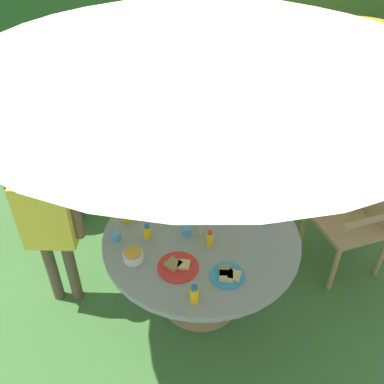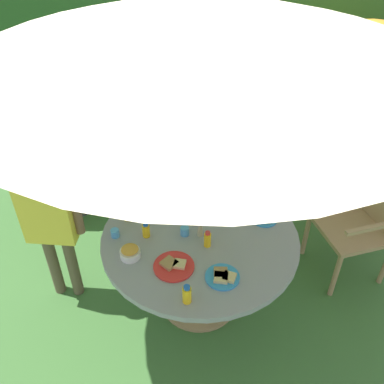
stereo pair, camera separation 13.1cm
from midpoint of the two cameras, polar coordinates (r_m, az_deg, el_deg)
The scene contains 23 objects.
ground_plane at distance 3.42m, azimuth -0.03°, elevation -14.23°, with size 10.00×10.00×0.02m, color #3D6B33.
hedge_backdrop at distance 6.04m, azimuth 3.47°, elevation 20.70°, with size 9.00×0.70×1.83m, color #285623.
garden_table at distance 3.00m, azimuth -0.03°, elevation -7.56°, with size 1.34×1.34×0.68m.
patio_umbrella at distance 2.19m, azimuth -0.04°, elevation 21.42°, with size 2.50×2.50×2.24m.
wooden_chair at distance 3.54m, azimuth 20.72°, elevation -1.94°, with size 0.65×0.66×1.03m.
dome_tent at distance 4.84m, azimuth 19.36°, elevation 12.02°, with size 2.11×2.11×1.51m.
potted_plant at distance 4.08m, azimuth -17.99°, elevation 2.07°, with size 0.57×0.57×0.76m.
child_in_white_shirt at distance 3.48m, azimuth 5.69°, elevation 6.34°, with size 0.29×0.45×1.38m.
child_in_yellow_shirt at distance 3.00m, azimuth -20.06°, elevation -2.71°, with size 0.45×0.23×1.34m.
snack_bowl at distance 2.76m, azimuth -9.23°, elevation -8.32°, with size 0.13×0.13×0.08m.
plate_back_edge at distance 2.65m, azimuth 3.36°, elevation -11.03°, with size 0.21×0.21×0.03m.
plate_front_edge at distance 3.25m, azimuth 3.69°, elevation -0.03°, with size 0.20×0.20×0.03m.
plate_near_right at distance 3.25m, azimuth -4.65°, elevation -0.17°, with size 0.20×0.20×0.03m.
plate_center_front at distance 2.70m, azimuth -3.31°, elevation -9.91°, with size 0.26×0.26×0.03m.
plate_center_back at distance 3.07m, azimuth 8.31°, elevation -3.10°, with size 0.18×0.18×0.03m.
juice_bottle_near_left at distance 2.49m, azimuth -1.36°, elevation -13.55°, with size 0.05×0.05×0.13m.
juice_bottle_far_left at distance 3.14m, azimuth -7.44°, elevation -0.99°, with size 0.05×0.05×0.12m.
juice_bottle_far_right at distance 3.02m, azimuth -9.98°, elevation -3.16°, with size 0.05×0.05×0.12m.
juice_bottle_mid_left at distance 3.08m, azimuth -8.29°, elevation -2.09°, with size 0.05×0.05×0.11m.
juice_bottle_mid_right at distance 2.80m, azimuth 1.05°, elevation -6.28°, with size 0.05×0.05×0.12m.
juice_bottle_spot_a at distance 2.88m, azimuth -7.29°, elevation -5.34°, with size 0.05×0.05×0.11m.
cup_near at distance 2.91m, azimuth -11.38°, elevation -5.83°, with size 0.06×0.06×0.06m, color #4C99D8.
cup_far at distance 2.89m, azimuth -2.10°, elevation -5.29°, with size 0.06×0.06×0.06m, color #4C99D8.
Camera 1 is at (0.13, -2.10, 2.69)m, focal length 39.93 mm.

